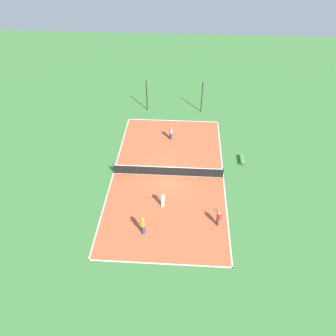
# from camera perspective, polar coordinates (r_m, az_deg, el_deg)

# --- Properties ---
(ground_plane) EXTENTS (80.00, 80.00, 0.00)m
(ground_plane) POSITION_cam_1_polar(r_m,az_deg,el_deg) (30.79, 0.00, -1.28)
(ground_plane) COLOR #3D7538
(court_surface) EXTENTS (10.47, 19.31, 0.02)m
(court_surface) POSITION_cam_1_polar(r_m,az_deg,el_deg) (30.78, 0.00, -1.26)
(court_surface) COLOR #B75633
(court_surface) RESTS_ON ground_plane
(tennis_net) EXTENTS (10.27, 0.10, 1.06)m
(tennis_net) POSITION_cam_1_polar(r_m,az_deg,el_deg) (30.42, 0.00, -0.48)
(tennis_net) COLOR black
(tennis_net) RESTS_ON court_surface
(bench) EXTENTS (0.36, 1.44, 0.45)m
(bench) POSITION_cam_1_polar(r_m,az_deg,el_deg) (32.91, 12.84, 1.58)
(bench) COLOR #4C8C4C
(bench) RESTS_ON ground_plane
(player_far_white) EXTENTS (0.96, 0.42, 1.47)m
(player_far_white) POSITION_cam_1_polar(r_m,az_deg,el_deg) (27.36, -0.96, -5.41)
(player_far_white) COLOR white
(player_far_white) RESTS_ON court_surface
(player_baseline_gray) EXTENTS (0.50, 0.50, 1.55)m
(player_baseline_gray) POSITION_cam_1_polar(r_m,az_deg,el_deg) (34.91, 0.48, 6.27)
(player_baseline_gray) COLOR navy
(player_baseline_gray) RESTS_ON court_surface
(player_coach_red) EXTENTS (0.71, 0.98, 1.46)m
(player_coach_red) POSITION_cam_1_polar(r_m,az_deg,el_deg) (26.27, 8.80, -8.56)
(player_coach_red) COLOR #4C4C51
(player_coach_red) RESTS_ON court_surface
(player_center_orange) EXTENTS (0.51, 0.51, 1.83)m
(player_center_orange) POSITION_cam_1_polar(r_m,az_deg,el_deg) (25.31, -4.41, -9.75)
(player_center_orange) COLOR navy
(player_center_orange) RESTS_ON court_surface
(tennis_ball_right_alley) EXTENTS (0.07, 0.07, 0.07)m
(tennis_ball_right_alley) POSITION_cam_1_polar(r_m,az_deg,el_deg) (36.56, 5.14, 6.24)
(tennis_ball_right_alley) COLOR #CCE033
(tennis_ball_right_alley) RESTS_ON court_surface
(tennis_ball_midcourt) EXTENTS (0.07, 0.07, 0.07)m
(tennis_ball_midcourt) POSITION_cam_1_polar(r_m,az_deg,el_deg) (29.07, -4.85, -4.39)
(tennis_ball_midcourt) COLOR #CCE033
(tennis_ball_midcourt) RESTS_ON court_surface
(fence_post_back_left) EXTENTS (0.12, 0.12, 3.81)m
(fence_post_back_left) POSITION_cam_1_polar(r_m,az_deg,el_deg) (39.80, -3.73, 12.47)
(fence_post_back_left) COLOR black
(fence_post_back_left) RESTS_ON ground_plane
(fence_post_back_right) EXTENTS (0.12, 0.12, 3.81)m
(fence_post_back_right) POSITION_cam_1_polar(r_m,az_deg,el_deg) (39.57, 5.91, 12.16)
(fence_post_back_right) COLOR black
(fence_post_back_right) RESTS_ON ground_plane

